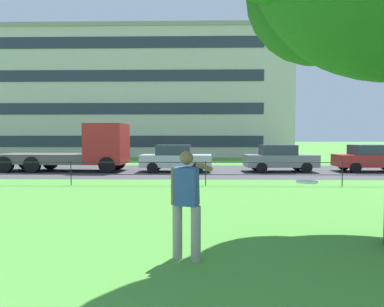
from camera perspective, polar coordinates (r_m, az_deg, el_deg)
name	(u,v)px	position (r m, az deg, el deg)	size (l,w,h in m)	color
street_strip	(156,171)	(19.78, -6.10, -2.96)	(80.00, 7.89, 0.01)	#424247
park_fence	(138,169)	(13.93, -9.15, -2.61)	(38.79, 0.04, 1.00)	black
person_thrower	(187,201)	(5.45, -0.90, -8.06)	(0.70, 0.71, 1.76)	gray
frisbee	(307,182)	(4.63, 18.91, -4.57)	(0.30, 0.30, 0.03)	white
flatbed_truck_left	(82,150)	(20.50, -18.12, 0.52)	(7.38, 2.67, 2.75)	#B22323
car_silver_right	(176,158)	(19.18, -2.80, -0.81)	(4.03, 1.87, 1.54)	#B7BABF
car_grey_center	(280,158)	(19.85, 14.64, -0.77)	(4.05, 1.90, 1.54)	slate
car_red_far_left	(371,158)	(21.79, 28.08, -0.70)	(4.04, 1.89, 1.54)	red
apartment_building_background	(114,98)	(40.21, -13.10, 9.19)	(38.34, 12.76, 13.03)	beige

